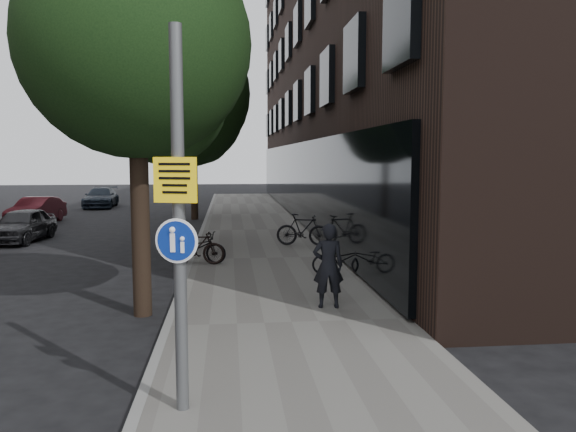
{
  "coord_description": "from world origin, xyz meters",
  "views": [
    {
      "loc": [
        -0.87,
        -6.65,
        3.13
      ],
      "look_at": [
        0.26,
        4.09,
        2.0
      ],
      "focal_mm": 35.0,
      "sensor_mm": 36.0,
      "label": 1
    }
  ],
  "objects": [
    {
      "name": "ground",
      "position": [
        0.0,
        0.0,
        0.0
      ],
      "size": [
        120.0,
        120.0,
        0.0
      ],
      "primitive_type": "plane",
      "color": "black",
      "rests_on": "ground"
    },
    {
      "name": "sidewalk",
      "position": [
        0.25,
        10.0,
        0.06
      ],
      "size": [
        4.5,
        60.0,
        0.12
      ],
      "primitive_type": "cube",
      "color": "#5E5B57",
      "rests_on": "ground"
    },
    {
      "name": "curb_edge",
      "position": [
        -2.0,
        10.0,
        0.07
      ],
      "size": [
        0.15,
        60.0,
        0.13
      ],
      "primitive_type": "cube",
      "color": "slate",
      "rests_on": "ground"
    },
    {
      "name": "building_right_dark_brick",
      "position": [
        8.5,
        22.0,
        9.0
      ],
      "size": [
        12.0,
        40.0,
        18.0
      ],
      "primitive_type": "cube",
      "color": "black",
      "rests_on": "ground"
    },
    {
      "name": "street_tree_near",
      "position": [
        -2.53,
        4.64,
        5.11
      ],
      "size": [
        4.4,
        4.4,
        7.5
      ],
      "color": "black",
      "rests_on": "ground"
    },
    {
      "name": "street_tree_mid",
      "position": [
        -2.53,
        13.14,
        5.11
      ],
      "size": [
        5.0,
        5.0,
        7.8
      ],
      "color": "black",
      "rests_on": "ground"
    },
    {
      "name": "street_tree_far",
      "position": [
        -2.53,
        22.14,
        5.11
      ],
      "size": [
        5.0,
        5.0,
        7.8
      ],
      "color": "black",
      "rests_on": "ground"
    },
    {
      "name": "signpost",
      "position": [
        -1.45,
        -0.08,
        2.4
      ],
      "size": [
        0.5,
        0.19,
        4.51
      ],
      "rotation": [
        0.0,
        0.0,
        -0.32
      ],
      "color": "#595B5E",
      "rests_on": "sidewalk"
    },
    {
      "name": "pedestrian",
      "position": [
        1.09,
        4.27,
        0.97
      ],
      "size": [
        0.64,
        0.44,
        1.71
      ],
      "primitive_type": "imported",
      "rotation": [
        0.0,
        0.0,
        3.09
      ],
      "color": "black",
      "rests_on": "sidewalk"
    },
    {
      "name": "parked_bike_facade_near",
      "position": [
        2.0,
        7.35,
        0.52
      ],
      "size": [
        1.59,
        0.77,
        0.8
      ],
      "primitive_type": "imported",
      "rotation": [
        0.0,
        0.0,
        1.41
      ],
      "color": "black",
      "rests_on": "sidewalk"
    },
    {
      "name": "parked_bike_facade_far",
      "position": [
        1.64,
        12.23,
        0.67
      ],
      "size": [
        1.89,
        0.94,
        1.1
      ],
      "primitive_type": "imported",
      "rotation": [
        0.0,
        0.0,
        1.33
      ],
      "color": "black",
      "rests_on": "sidewalk"
    },
    {
      "name": "parked_bike_curb_near",
      "position": [
        -1.8,
        9.36,
        0.57
      ],
      "size": [
        1.81,
        1.01,
        0.9
      ],
      "primitive_type": "imported",
      "rotation": [
        0.0,
        0.0,
        1.31
      ],
      "color": "black",
      "rests_on": "sidewalk"
    },
    {
      "name": "parked_bike_curb_far",
      "position": [
        -1.8,
        9.16,
        0.6
      ],
      "size": [
        1.65,
        0.68,
        0.96
      ],
      "primitive_type": "imported",
      "rotation": [
        0.0,
        0.0,
        1.43
      ],
      "color": "black",
      "rests_on": "sidewalk"
    },
    {
      "name": "parked_car_near",
      "position": [
        -8.55,
        15.01,
        0.62
      ],
      "size": [
        1.77,
        3.77,
        1.25
      ],
      "primitive_type": "imported",
      "rotation": [
        0.0,
        0.0,
        -0.08
      ],
      "color": "black",
      "rests_on": "ground"
    },
    {
      "name": "parked_car_mid",
      "position": [
        -9.95,
        20.88,
        0.63
      ],
      "size": [
        1.85,
        3.96,
        1.26
      ],
      "primitive_type": "imported",
      "rotation": [
        0.0,
        0.0,
        -0.14
      ],
      "color": "#4D161D",
      "rests_on": "ground"
    },
    {
      "name": "parked_car_far",
      "position": [
        -8.86,
        29.53,
        0.62
      ],
      "size": [
        1.94,
        4.38,
        1.25
      ],
      "primitive_type": "imported",
      "rotation": [
        0.0,
        0.0,
        0.05
      ],
      "color": "#19222D",
      "rests_on": "ground"
    }
  ]
}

